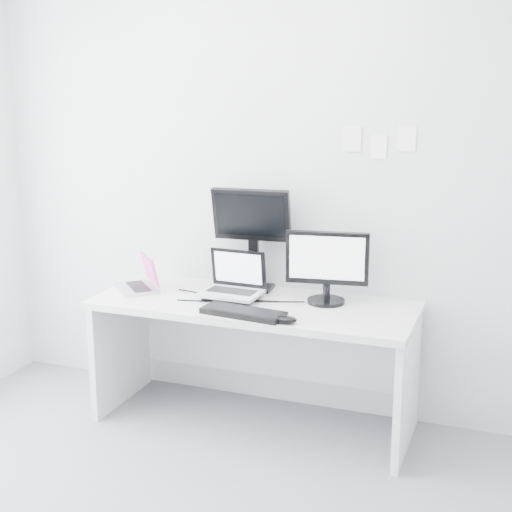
% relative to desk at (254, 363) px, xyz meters
% --- Properties ---
extents(back_wall, '(3.60, 0.00, 3.60)m').
position_rel_desk_xyz_m(back_wall, '(0.00, 0.35, 0.99)').
color(back_wall, '#B9BBBD').
rests_on(back_wall, ground).
extents(desk, '(1.80, 0.70, 0.73)m').
position_rel_desk_xyz_m(desk, '(0.00, 0.00, 0.00)').
color(desk, silver).
rests_on(desk, ground).
extents(macbook, '(0.37, 0.37, 0.22)m').
position_rel_desk_xyz_m(macbook, '(-0.74, -0.01, 0.48)').
color(macbook, '#BCBCC1').
rests_on(macbook, desk).
extents(speaker, '(0.09, 0.09, 0.16)m').
position_rel_desk_xyz_m(speaker, '(-0.28, 0.30, 0.45)').
color(speaker, black).
rests_on(speaker, desk).
extents(dell_laptop, '(0.35, 0.27, 0.28)m').
position_rel_desk_xyz_m(dell_laptop, '(-0.14, -0.00, 0.50)').
color(dell_laptop, silver).
rests_on(dell_laptop, desk).
extents(rear_monitor, '(0.47, 0.20, 0.62)m').
position_rel_desk_xyz_m(rear_monitor, '(-0.10, 0.25, 0.68)').
color(rear_monitor, black).
rests_on(rear_monitor, desk).
extents(samsung_monitor, '(0.48, 0.28, 0.42)m').
position_rel_desk_xyz_m(samsung_monitor, '(0.38, 0.12, 0.57)').
color(samsung_monitor, black).
rests_on(samsung_monitor, desk).
extents(keyboard, '(0.46, 0.21, 0.03)m').
position_rel_desk_xyz_m(keyboard, '(0.03, -0.25, 0.38)').
color(keyboard, black).
rests_on(keyboard, desk).
extents(mouse, '(0.12, 0.08, 0.04)m').
position_rel_desk_xyz_m(mouse, '(0.28, -0.29, 0.38)').
color(mouse, black).
rests_on(mouse, desk).
extents(wall_note_0, '(0.10, 0.00, 0.14)m').
position_rel_desk_xyz_m(wall_note_0, '(0.45, 0.34, 1.26)').
color(wall_note_0, white).
rests_on(wall_note_0, back_wall).
extents(wall_note_1, '(0.09, 0.00, 0.13)m').
position_rel_desk_xyz_m(wall_note_1, '(0.60, 0.34, 1.22)').
color(wall_note_1, white).
rests_on(wall_note_1, back_wall).
extents(wall_note_2, '(0.10, 0.00, 0.14)m').
position_rel_desk_xyz_m(wall_note_2, '(0.75, 0.34, 1.26)').
color(wall_note_2, white).
rests_on(wall_note_2, back_wall).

